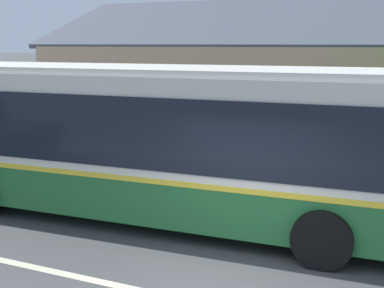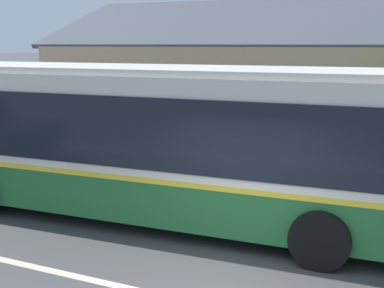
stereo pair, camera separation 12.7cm
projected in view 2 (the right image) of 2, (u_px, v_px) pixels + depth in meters
sidewalk_far at (299, 187)px, 12.06m from camera, size 60.00×3.00×0.15m
transit_bus at (145, 137)px, 9.97m from camera, size 12.26×3.10×3.16m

